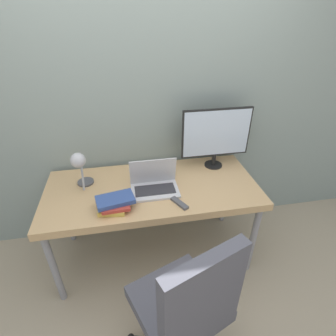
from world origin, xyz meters
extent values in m
plane|color=tan|center=(0.00, 0.00, 0.00)|extent=(12.00, 12.00, 0.00)
cube|color=gray|center=(0.00, 0.81, 1.30)|extent=(8.00, 0.05, 2.60)
cube|color=tan|center=(0.00, 0.37, 0.73)|extent=(1.66, 0.75, 0.06)
cylinder|color=gray|center=(-0.77, 0.06, 0.35)|extent=(0.05, 0.05, 0.70)
cylinder|color=gray|center=(0.77, 0.06, 0.35)|extent=(0.05, 0.05, 0.70)
cylinder|color=gray|center=(-0.77, 0.69, 0.35)|extent=(0.05, 0.05, 0.70)
cylinder|color=gray|center=(0.77, 0.69, 0.35)|extent=(0.05, 0.05, 0.70)
cube|color=silver|center=(0.01, 0.30, 0.77)|extent=(0.36, 0.23, 0.02)
cube|color=#2D2D33|center=(0.01, 0.30, 0.78)|extent=(0.30, 0.14, 0.00)
cube|color=silver|center=(0.01, 0.39, 0.89)|extent=(0.36, 0.06, 0.23)
cube|color=navy|center=(0.01, 0.39, 0.89)|extent=(0.32, 0.05, 0.20)
cylinder|color=black|center=(0.58, 0.60, 0.76)|extent=(0.16, 0.16, 0.01)
cylinder|color=black|center=(0.58, 0.60, 0.82)|extent=(0.04, 0.04, 0.11)
cube|color=black|center=(0.58, 0.60, 1.07)|extent=(0.58, 0.02, 0.42)
cube|color=silver|center=(0.58, 0.59, 1.07)|extent=(0.56, 0.00, 0.39)
cylinder|color=#4C4C51|center=(-0.52, 0.52, 0.76)|extent=(0.13, 0.13, 0.02)
cylinder|color=#99999E|center=(-0.52, 0.46, 0.90)|extent=(0.02, 0.14, 0.27)
sphere|color=#B2B2B7|center=(-0.52, 0.40, 1.03)|extent=(0.11, 0.11, 0.11)
sphere|color=black|center=(0.33, -0.32, 0.03)|extent=(0.05, 0.05, 0.05)
cylinder|color=black|center=(0.18, -0.37, 0.03)|extent=(0.30, 0.14, 0.03)
sphere|color=black|center=(0.02, -0.11, 0.03)|extent=(0.05, 0.05, 0.05)
cylinder|color=black|center=(0.03, -0.27, 0.03)|extent=(0.04, 0.32, 0.03)
cylinder|color=#2D2D33|center=(0.04, -0.43, 0.24)|extent=(0.04, 0.04, 0.38)
cube|color=#4C4C56|center=(0.04, -0.43, 0.47)|extent=(0.62, 0.61, 0.09)
cube|color=#4C4C56|center=(0.11, -0.62, 0.79)|extent=(0.45, 0.23, 0.55)
cube|color=gold|center=(-0.30, 0.17, 0.77)|extent=(0.21, 0.22, 0.03)
cube|color=#B2382D|center=(-0.28, 0.17, 0.80)|extent=(0.20, 0.21, 0.02)
cube|color=#334C8C|center=(-0.28, 0.17, 0.83)|extent=(0.28, 0.20, 0.03)
cube|color=#4C4C51|center=(0.16, 0.12, 0.77)|extent=(0.11, 0.16, 0.02)
camera|label=1|loc=(-0.18, -1.30, 1.96)|focal=28.00mm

